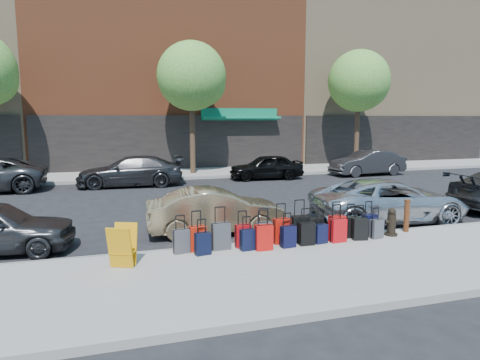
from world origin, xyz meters
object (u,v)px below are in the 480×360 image
object	(u,v)px
display_rack	(123,246)
car_far_3	(367,163)
fire_hydrant	(391,223)
bollard	(407,215)
car_near_1	(216,211)
car_far_1	(130,171)
tree_center	(194,78)
car_far_2	(266,167)
tree_right	(361,83)
car_near_2	(389,201)
suitcase_front_5	(282,231)

from	to	relation	value
display_rack	car_far_3	distance (m)	18.40
fire_hydrant	car_far_3	size ratio (longest dim) A/B	0.17
bollard	car_near_1	world-z (taller)	car_near_1
car_near_1	car_far_1	distance (m)	9.62
tree_center	car_near_1	world-z (taller)	tree_center
fire_hydrant	car_near_1	size ratio (longest dim) A/B	0.19
car_near_1	car_far_2	distance (m)	11.03
tree_right	bollard	world-z (taller)	tree_right
tree_right	car_near_2	world-z (taller)	tree_right
bollard	car_far_2	size ratio (longest dim) A/B	0.23
tree_center	bollard	size ratio (longest dim) A/B	8.23
tree_right	car_near_2	xyz separation A→B (m)	(-6.79, -12.59, -4.74)
tree_right	car_far_2	bearing A→B (deg)	-160.15
fire_hydrant	car_far_1	world-z (taller)	car_far_1
car_near_2	car_far_3	world-z (taller)	car_far_3
tree_right	bollard	bearing A→B (deg)	-117.51
car_far_2	car_far_1	bearing A→B (deg)	-82.97
suitcase_front_5	car_near_2	xyz separation A→B (m)	(4.31, 1.70, 0.21)
car_far_2	tree_center	bearing A→B (deg)	-123.90
car_far_1	car_far_2	distance (m)	7.03
car_far_3	car_far_2	bearing A→B (deg)	-94.15
car_near_1	bollard	bearing A→B (deg)	-108.42
bollard	car_far_1	xyz separation A→B (m)	(-6.79, 11.30, 0.11)
fire_hydrant	car_far_1	xyz separation A→B (m)	(-6.17, 11.50, 0.23)
car_near_2	car_near_1	bearing A→B (deg)	93.26
fire_hydrant	bollard	world-z (taller)	bollard
tree_center	car_far_1	size ratio (longest dim) A/B	1.47
car_far_3	bollard	bearing A→B (deg)	-31.71
car_near_2	car_far_2	bearing A→B (deg)	7.85
tree_center	car_far_3	size ratio (longest dim) A/B	1.69
suitcase_front_5	car_far_2	bearing A→B (deg)	70.86
car_near_2	car_far_3	size ratio (longest dim) A/B	1.12
fire_hydrant	suitcase_front_5	bearing A→B (deg)	-179.79
car_near_2	car_far_2	xyz separation A→B (m)	(-0.40, 10.00, -0.01)
tree_right	display_rack	bearing A→B (deg)	-134.98
tree_center	bollard	world-z (taller)	tree_center
tree_right	bollard	distance (m)	16.77
tree_right	fire_hydrant	bearing A→B (deg)	-119.10
tree_center	bollard	bearing A→B (deg)	-77.80
car_near_2	suitcase_front_5	bearing A→B (deg)	117.15
display_rack	suitcase_front_5	bearing A→B (deg)	31.14
car_near_2	car_far_1	bearing A→B (deg)	43.16
car_near_1	car_near_2	size ratio (longest dim) A/B	0.80
tree_right	display_rack	size ratio (longest dim) A/B	8.25
fire_hydrant	car_far_2	xyz separation A→B (m)	(0.86, 11.85, 0.17)
tree_center	fire_hydrant	bearing A→B (deg)	-80.35
tree_center	car_near_2	distance (m)	13.96
display_rack	car_near_2	world-z (taller)	car_near_2
bollard	car_far_2	xyz separation A→B (m)	(0.24, 11.65, 0.06)
fire_hydrant	bollard	xyz separation A→B (m)	(0.62, 0.20, 0.11)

